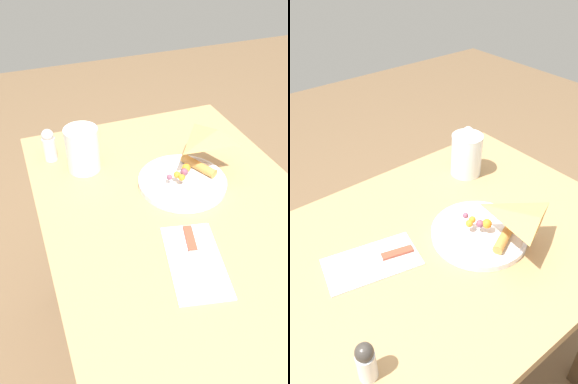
# 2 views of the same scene
# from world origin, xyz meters

# --- Properties ---
(ground_plane) EXTENTS (6.00, 6.00, 0.00)m
(ground_plane) POSITION_xyz_m (0.00, 0.00, 0.00)
(ground_plane) COLOR brown
(dining_table) EXTENTS (0.93, 0.67, 0.74)m
(dining_table) POSITION_xyz_m (0.00, 0.00, 0.61)
(dining_table) COLOR #A87F51
(dining_table) RESTS_ON ground_plane
(plate_pizza) EXTENTS (0.23, 0.23, 0.05)m
(plate_pizza) POSITION_xyz_m (-0.08, 0.04, 0.75)
(plate_pizza) COLOR white
(plate_pizza) RESTS_ON dining_table
(milk_glass) EXTENTS (0.09, 0.09, 0.13)m
(milk_glass) POSITION_xyz_m (-0.24, -0.18, 0.80)
(milk_glass) COLOR white
(milk_glass) RESTS_ON dining_table
(napkin_folded) EXTENTS (0.23, 0.16, 0.00)m
(napkin_folded) POSITION_xyz_m (0.17, -0.04, 0.74)
(napkin_folded) COLOR silver
(napkin_folded) RESTS_ON dining_table
(butter_knife) EXTENTS (0.20, 0.07, 0.01)m
(butter_knife) POSITION_xyz_m (0.16, -0.04, 0.75)
(butter_knife) COLOR #99422D
(butter_knife) RESTS_ON napkin_folded
(salt_shaker) EXTENTS (0.04, 0.04, 0.10)m
(salt_shaker) POSITION_xyz_m (-0.32, -0.26, 0.79)
(salt_shaker) COLOR white
(salt_shaker) RESTS_ON dining_table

